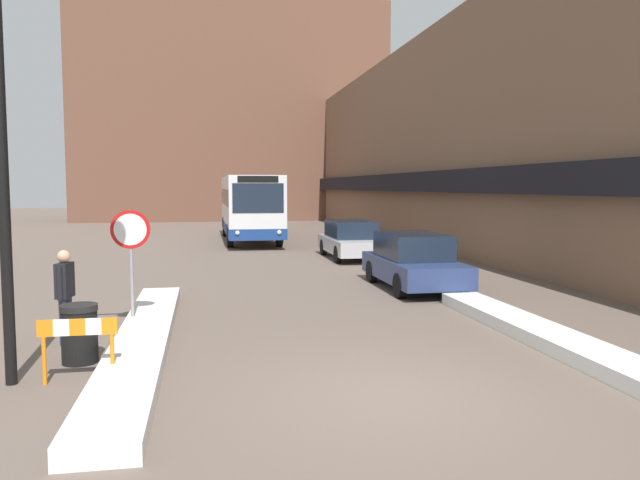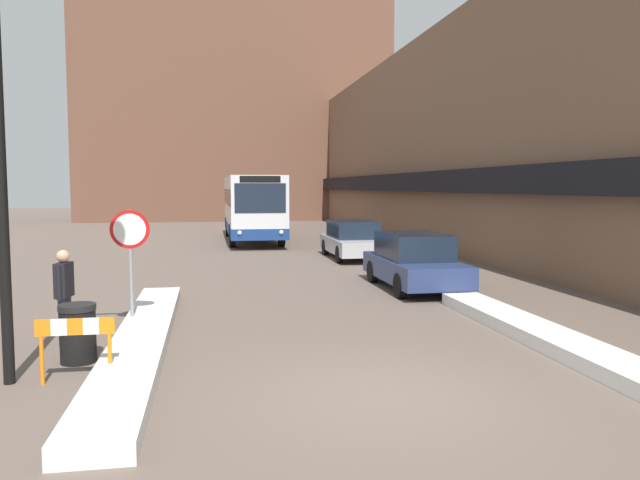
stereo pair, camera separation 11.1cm
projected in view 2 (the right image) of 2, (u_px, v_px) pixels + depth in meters
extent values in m
plane|color=#66564C|center=(390.00, 396.00, 8.45)|extent=(160.00, 160.00, 0.00)
cube|color=brown|center=(443.00, 147.00, 33.32)|extent=(5.00, 60.00, 9.95)
cube|color=black|center=(393.00, 183.00, 33.00)|extent=(0.50, 60.00, 0.90)
cube|color=brown|center=(236.00, 114.00, 54.02)|extent=(26.00, 8.00, 18.25)
cube|color=silver|center=(142.00, 339.00, 11.07)|extent=(0.90, 9.88, 0.26)
cube|color=silver|center=(564.00, 344.00, 10.73)|extent=(0.90, 9.08, 0.25)
cube|color=silver|center=(252.00, 204.00, 32.53)|extent=(2.55, 10.79, 2.87)
cube|color=navy|center=(252.00, 227.00, 32.63)|extent=(2.57, 10.81, 0.50)
cube|color=#192333|center=(252.00, 197.00, 32.50)|extent=(2.57, 9.93, 0.79)
cube|color=#192333|center=(260.00, 198.00, 27.19)|extent=(2.24, 0.03, 1.29)
cube|color=black|center=(260.00, 179.00, 27.12)|extent=(1.78, 0.03, 0.28)
sphere|color=#F2EAC6|center=(240.00, 233.00, 27.15)|extent=(0.20, 0.20, 0.20)
sphere|color=#F2EAC6|center=(281.00, 232.00, 27.47)|extent=(0.20, 0.20, 0.20)
cylinder|color=black|center=(232.00, 235.00, 29.17)|extent=(0.28, 1.11, 1.11)
cylinder|color=black|center=(281.00, 235.00, 29.57)|extent=(0.28, 1.11, 1.11)
cylinder|color=black|center=(228.00, 226.00, 35.73)|extent=(0.28, 1.11, 1.11)
cylinder|color=black|center=(268.00, 226.00, 36.13)|extent=(0.28, 1.11, 1.11)
cube|color=navy|center=(414.00, 269.00, 17.28)|extent=(1.83, 4.40, 0.59)
cube|color=#192333|center=(413.00, 246.00, 17.34)|extent=(1.61, 2.42, 0.69)
cylinder|color=black|center=(462.00, 284.00, 16.11)|extent=(0.20, 0.65, 0.65)
cylinder|color=black|center=(400.00, 286.00, 15.82)|extent=(0.20, 0.65, 0.65)
cylinder|color=black|center=(426.00, 270.00, 18.78)|extent=(0.20, 0.65, 0.65)
cylinder|color=black|center=(373.00, 271.00, 18.49)|extent=(0.20, 0.65, 0.65)
cube|color=#B7B7BC|center=(353.00, 245.00, 24.58)|extent=(1.87, 4.54, 0.56)
cube|color=#192333|center=(353.00, 229.00, 24.64)|extent=(1.65, 2.50, 0.67)
cylinder|color=black|center=(384.00, 254.00, 23.37)|extent=(0.20, 0.66, 0.66)
cylinder|color=black|center=(339.00, 254.00, 23.07)|extent=(0.20, 0.66, 0.66)
cylinder|color=black|center=(366.00, 247.00, 26.13)|extent=(0.20, 0.66, 0.66)
cylinder|color=black|center=(325.00, 247.00, 25.83)|extent=(0.20, 0.66, 0.66)
cylinder|color=gray|center=(131.00, 270.00, 12.31)|extent=(0.07, 0.07, 2.38)
cylinder|color=red|center=(130.00, 229.00, 12.22)|extent=(0.76, 0.03, 0.76)
cylinder|color=white|center=(130.00, 229.00, 12.21)|extent=(0.62, 0.02, 0.62)
cylinder|color=black|center=(1.00, 171.00, 8.73)|extent=(0.16, 0.16, 6.11)
cylinder|color=#333851|center=(62.00, 322.00, 11.16)|extent=(0.13, 0.13, 0.84)
cylinder|color=#333851|center=(68.00, 318.00, 11.45)|extent=(0.13, 0.13, 0.84)
cube|color=black|center=(64.00, 280.00, 11.24)|extent=(0.27, 0.48, 0.63)
sphere|color=tan|center=(63.00, 256.00, 11.21)|extent=(0.23, 0.23, 0.23)
cylinder|color=black|center=(59.00, 284.00, 11.02)|extent=(0.10, 0.10, 0.59)
cylinder|color=black|center=(69.00, 280.00, 11.47)|extent=(0.10, 0.10, 0.59)
cylinder|color=black|center=(78.00, 336.00, 10.04)|extent=(0.56, 0.56, 0.85)
cylinder|color=black|center=(77.00, 307.00, 10.00)|extent=(0.59, 0.59, 0.10)
cylinder|color=orange|center=(42.00, 360.00, 8.93)|extent=(0.06, 0.06, 0.70)
cylinder|color=orange|center=(110.00, 357.00, 9.09)|extent=(0.06, 0.06, 0.70)
cube|color=orange|center=(43.00, 328.00, 8.89)|extent=(0.22, 0.04, 0.24)
cube|color=white|center=(59.00, 327.00, 8.93)|extent=(0.22, 0.04, 0.24)
cube|color=orange|center=(75.00, 327.00, 8.97)|extent=(0.22, 0.04, 0.24)
cube|color=white|center=(91.00, 326.00, 9.01)|extent=(0.22, 0.04, 0.24)
cube|color=orange|center=(107.00, 326.00, 9.05)|extent=(0.22, 0.04, 0.24)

